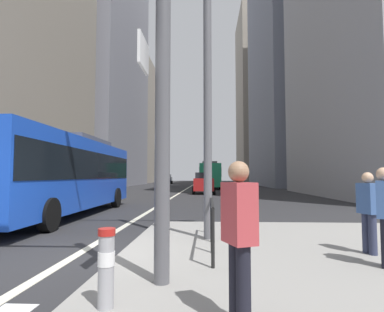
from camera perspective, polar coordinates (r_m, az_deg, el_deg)
The scene contains 17 objects.
ground_plane at distance 26.64m, azimuth -2.99°, elevation -7.11°, with size 160.00×160.00×0.00m, color #28282B.
median_island at distance 6.31m, azimuth 30.42°, elevation -17.48°, with size 9.00×10.00×0.15m, color gray.
lane_centre_line at distance 36.58m, azimuth -1.37°, elevation -6.15°, with size 0.20×80.00×0.01m, color beige.
office_tower_left_mid at distance 58.24m, azimuth -16.59°, elevation 15.00°, with size 12.34×25.67×40.10m, color gray.
office_tower_left_far at distance 84.42m, azimuth -9.98°, elevation 5.22°, with size 10.71×25.10×28.96m, color gray.
office_tower_right_mid at distance 58.78m, azimuth 17.47°, elevation 15.75°, with size 11.48×25.62×41.88m, color slate.
office_tower_right_far at distance 85.05m, azimuth 12.69°, elevation 10.14°, with size 12.44×18.98×43.39m, color gray.
city_bus_blue_oncoming at distance 14.11m, azimuth -22.00°, elevation -2.54°, with size 2.85×11.35×3.40m.
city_bus_red_receding at distance 41.43m, azimuth 3.09°, elevation -3.31°, with size 2.89×10.91×3.40m.
car_oncoming_mid at distance 64.52m, azimuth -4.50°, elevation -4.15°, with size 2.16×4.15×1.94m.
car_receding_near at distance 29.32m, azimuth 2.10°, elevation -4.86°, with size 2.10×4.11×1.94m.
traffic_signal_gantry at distance 5.94m, azimuth -30.08°, elevation 21.91°, with size 6.91×0.65×6.00m.
street_lamp_post at distance 8.46m, azimuth 2.78°, elevation 21.92°, with size 5.50×0.32×8.00m.
bollard_left at distance 3.93m, azimuth -15.16°, elevation -18.16°, with size 0.20×0.20×0.89m.
pedestrian_railing at distance 6.84m, azimuth 3.57°, elevation -10.33°, with size 0.06×3.14×0.98m.
pedestrian_waiting at distance 7.07m, azimuth 29.15°, elevation -8.29°, with size 0.33×0.43×1.56m.
pedestrian_far at distance 3.37m, azimuth 8.47°, elevation -13.49°, with size 0.37×0.44×1.65m.
Camera 1 is at (2.73, -6.44, 1.64)m, focal length 29.68 mm.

